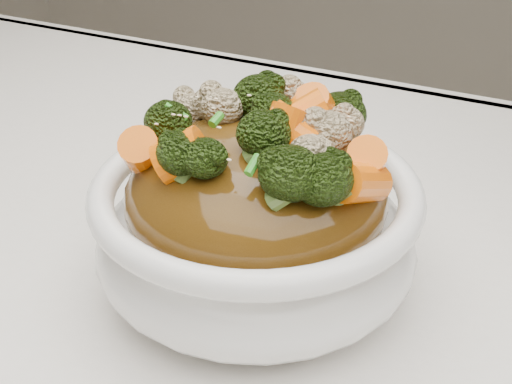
% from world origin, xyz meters
% --- Properties ---
extents(tablecloth, '(1.20, 0.80, 0.04)m').
position_xyz_m(tablecloth, '(0.00, 0.00, 0.73)').
color(tablecloth, white).
rests_on(tablecloth, dining_table).
extents(bowl, '(0.25, 0.25, 0.08)m').
position_xyz_m(bowl, '(-0.03, 0.04, 0.79)').
color(bowl, white).
rests_on(bowl, tablecloth).
extents(sauce_base, '(0.20, 0.20, 0.08)m').
position_xyz_m(sauce_base, '(-0.03, 0.04, 0.81)').
color(sauce_base, '#4D300D').
rests_on(sauce_base, bowl).
extents(carrots, '(0.20, 0.20, 0.04)m').
position_xyz_m(carrots, '(-0.03, 0.04, 0.87)').
color(carrots, orange).
rests_on(carrots, sauce_base).
extents(broccoli, '(0.20, 0.20, 0.04)m').
position_xyz_m(broccoli, '(-0.03, 0.04, 0.87)').
color(broccoli, black).
rests_on(broccoli, sauce_base).
extents(cauliflower, '(0.20, 0.20, 0.03)m').
position_xyz_m(cauliflower, '(-0.03, 0.04, 0.87)').
color(cauliflower, tan).
rests_on(cauliflower, sauce_base).
extents(scallions, '(0.15, 0.15, 0.02)m').
position_xyz_m(scallions, '(-0.03, 0.04, 0.87)').
color(scallions, '#308D20').
rests_on(scallions, sauce_base).
extents(sesame_seeds, '(0.18, 0.18, 0.01)m').
position_xyz_m(sesame_seeds, '(-0.03, 0.04, 0.87)').
color(sesame_seeds, beige).
rests_on(sesame_seeds, sauce_base).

